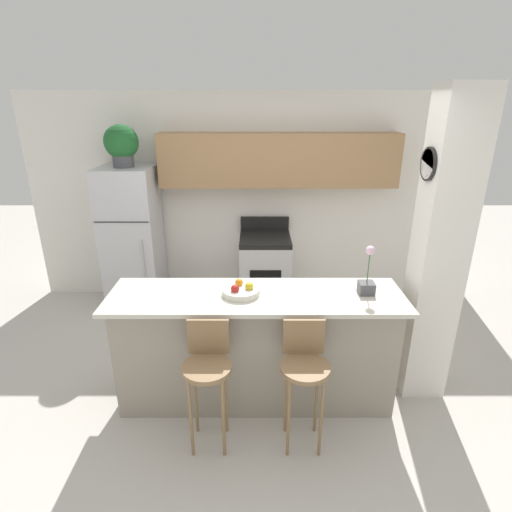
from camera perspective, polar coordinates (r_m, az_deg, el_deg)
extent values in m
plane|color=beige|center=(3.72, -0.01, -19.33)|extent=(14.00, 14.00, 0.00)
cube|color=white|center=(5.06, 0.02, 8.07)|extent=(5.60, 0.06, 2.55)
cube|color=#9E754C|center=(4.79, 3.27, 13.55)|extent=(2.77, 0.32, 0.61)
cube|color=white|center=(4.83, 1.35, 11.60)|extent=(0.67, 0.28, 0.12)
cube|color=white|center=(3.49, 24.62, 0.10)|extent=(0.36, 0.32, 2.55)
cylinder|color=black|center=(3.25, 23.40, 11.97)|extent=(0.02, 0.25, 0.25)
cylinder|color=white|center=(3.25, 23.30, 11.98)|extent=(0.01, 0.22, 0.22)
cube|color=gray|center=(3.43, -0.02, -13.23)|extent=(2.23, 0.52, 0.96)
cube|color=beige|center=(3.18, -0.02, -5.81)|extent=(2.35, 0.64, 0.03)
cube|color=silver|center=(5.13, -16.87, -0.70)|extent=(0.64, 0.62, 1.18)
cube|color=silver|center=(4.89, -17.94, 8.78)|extent=(0.64, 0.62, 0.55)
cube|color=#333333|center=(4.66, -18.68, 4.61)|extent=(0.60, 0.01, 0.01)
cylinder|color=#B2B2B7|center=(4.77, -15.66, -1.48)|extent=(0.02, 0.02, 0.65)
cube|color=silver|center=(4.98, 1.28, -2.49)|extent=(0.61, 0.64, 0.85)
cube|color=black|center=(4.81, 1.33, 2.49)|extent=(0.61, 0.64, 0.06)
cube|color=black|center=(5.07, 1.27, 4.74)|extent=(0.61, 0.04, 0.16)
cube|color=black|center=(4.66, 1.37, -3.59)|extent=(0.36, 0.01, 0.27)
cylinder|color=olive|center=(2.92, -7.06, -15.57)|extent=(0.35, 0.35, 0.03)
cube|color=olive|center=(2.95, -6.85, -11.38)|extent=(0.30, 0.02, 0.28)
cylinder|color=olive|center=(3.07, -9.31, -21.99)|extent=(0.02, 0.02, 0.66)
cylinder|color=olive|center=(3.04, -4.70, -22.20)|extent=(0.02, 0.02, 0.66)
cylinder|color=olive|center=(3.24, -8.66, -19.24)|extent=(0.02, 0.02, 0.66)
cylinder|color=olive|center=(3.21, -4.37, -19.40)|extent=(0.02, 0.02, 0.66)
cylinder|color=olive|center=(2.92, 7.00, -15.59)|extent=(0.35, 0.35, 0.03)
cube|color=olive|center=(2.95, 6.80, -11.39)|extent=(0.30, 0.02, 0.28)
cylinder|color=olive|center=(3.04, 4.64, -22.21)|extent=(0.02, 0.02, 0.66)
cylinder|color=olive|center=(3.06, 9.25, -22.01)|extent=(0.02, 0.02, 0.66)
cylinder|color=olive|center=(3.21, 4.32, -19.41)|extent=(0.02, 0.02, 0.66)
cylinder|color=olive|center=(3.23, 8.61, -19.26)|extent=(0.02, 0.02, 0.66)
cylinder|color=#4C4C51|center=(4.84, -18.40, 12.75)|extent=(0.23, 0.23, 0.13)
sphere|color=#1E5B28|center=(4.82, -18.69, 15.20)|extent=(0.38, 0.38, 0.38)
cube|color=#4C4C51|center=(3.29, 15.46, -4.41)|extent=(0.12, 0.12, 0.09)
cylinder|color=#386633|center=(3.22, 15.76, -1.65)|extent=(0.01, 0.01, 0.25)
sphere|color=#E5B2D1|center=(3.17, 16.01, 0.78)|extent=(0.07, 0.07, 0.07)
cylinder|color=silver|center=(3.17, -2.19, -5.05)|extent=(0.30, 0.30, 0.05)
sphere|color=gold|center=(3.14, -0.99, -4.38)|extent=(0.07, 0.07, 0.07)
sphere|color=orange|center=(3.21, -2.46, -3.80)|extent=(0.06, 0.06, 0.06)
sphere|color=red|center=(3.10, -3.04, -4.69)|extent=(0.07, 0.07, 0.07)
cylinder|color=#59595B|center=(4.97, -11.09, -5.90)|extent=(0.28, 0.28, 0.38)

